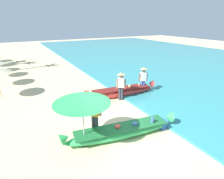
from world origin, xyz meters
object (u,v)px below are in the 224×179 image
object	(u,v)px
person_vendor_hatted	(121,84)
patio_umbrella_large	(82,98)
boat_red_midground	(121,92)
person_tourist_customer	(95,113)
cooler_box	(162,124)
boat_green_foreground	(122,131)
person_vendor_assistant	(143,78)

from	to	relation	value
person_vendor_hatted	patio_umbrella_large	xyz separation A→B (m)	(-3.32, -2.83, 0.95)
person_vendor_hatted	patio_umbrella_large	distance (m)	4.47
boat_red_midground	person_tourist_customer	world-z (taller)	person_tourist_customer
patio_umbrella_large	cooler_box	distance (m)	3.86
boat_green_foreground	person_tourist_customer	bearing A→B (deg)	145.48
person_tourist_customer	boat_green_foreground	bearing A→B (deg)	-34.52
boat_green_foreground	person_tourist_customer	xyz separation A→B (m)	(-0.89, 0.61, 0.76)
boat_green_foreground	patio_umbrella_large	size ratio (longest dim) A/B	2.26
boat_red_midground	patio_umbrella_large	xyz separation A→B (m)	(-3.66, -3.31, 1.64)
person_vendor_assistant	cooler_box	xyz separation A→B (m)	(-1.74, -3.64, -0.84)
person_vendor_assistant	person_tourist_customer	bearing A→B (deg)	-148.74
person_tourist_customer	person_vendor_assistant	size ratio (longest dim) A/B	1.04
patio_umbrella_large	cooler_box	world-z (taller)	patio_umbrella_large
person_vendor_assistant	patio_umbrella_large	world-z (taller)	patio_umbrella_large
boat_green_foreground	patio_umbrella_large	world-z (taller)	patio_umbrella_large
person_tourist_customer	patio_umbrella_large	bearing A→B (deg)	-149.74
person_vendor_hatted	person_vendor_assistant	size ratio (longest dim) A/B	0.99
boat_green_foreground	patio_umbrella_large	bearing A→B (deg)	169.77
person_vendor_hatted	patio_umbrella_large	bearing A→B (deg)	-139.61
person_vendor_assistant	patio_umbrella_large	distance (m)	6.07
boat_green_foreground	boat_red_midground	size ratio (longest dim) A/B	1.04
boat_red_midground	person_vendor_hatted	world-z (taller)	person_vendor_hatted
boat_red_midground	person_vendor_assistant	xyz separation A→B (m)	(1.47, -0.21, 0.70)
person_vendor_assistant	cooler_box	bearing A→B (deg)	-115.62
person_vendor_hatted	person_tourist_customer	distance (m)	3.69
boat_red_midground	person_vendor_assistant	bearing A→B (deg)	-8.05
person_vendor_assistant	boat_green_foreground	bearing A→B (deg)	-137.24
boat_red_midground	person_vendor_assistant	world-z (taller)	person_vendor_assistant
boat_green_foreground	person_vendor_hatted	bearing A→B (deg)	59.33
boat_red_midground	person_vendor_assistant	size ratio (longest dim) A/B	2.72
person_vendor_assistant	patio_umbrella_large	size ratio (longest dim) A/B	0.80
person_vendor_hatted	cooler_box	world-z (taller)	person_vendor_hatted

